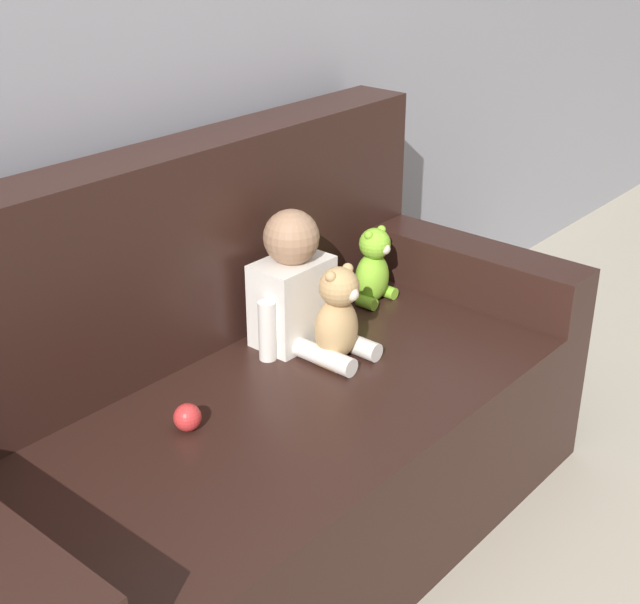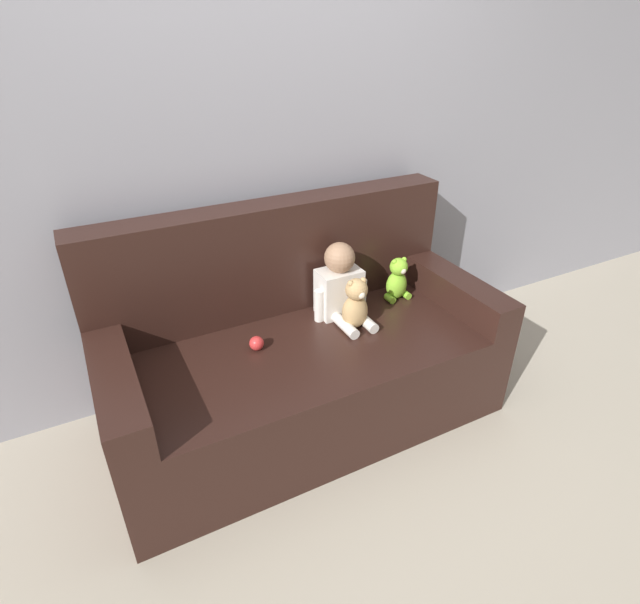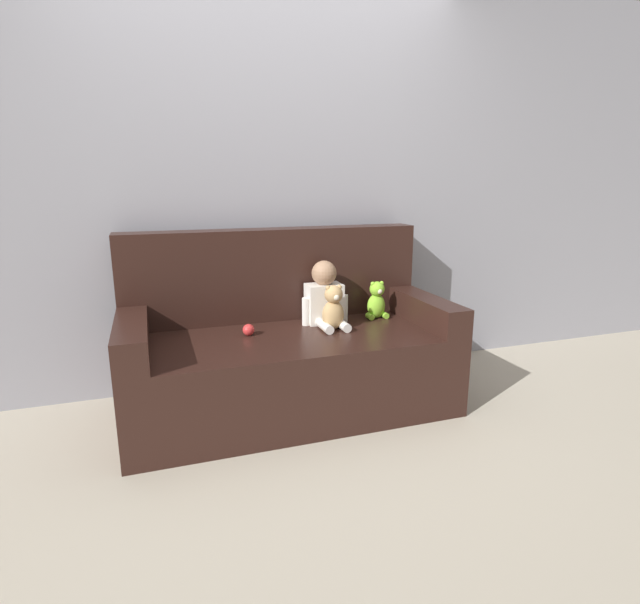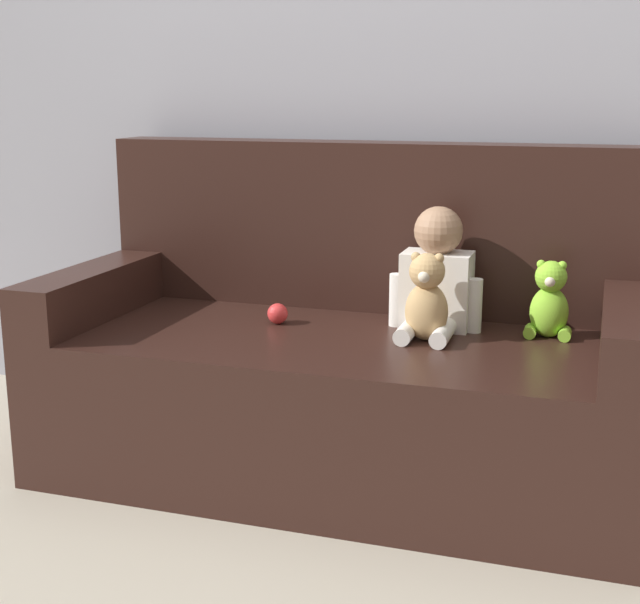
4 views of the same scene
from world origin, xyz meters
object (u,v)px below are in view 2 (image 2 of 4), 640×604
at_px(couch, 300,353).
at_px(plush_toy_side, 397,280).
at_px(teddy_bear_brown, 356,305).
at_px(toy_ball, 257,343).
at_px(person_baby, 340,286).

xyz_separation_m(couch, plush_toy_side, (0.61, 0.06, 0.23)).
xyz_separation_m(teddy_bear_brown, plush_toy_side, (0.34, 0.15, -0.01)).
bearing_deg(toy_ball, plush_toy_side, 6.83).
bearing_deg(couch, teddy_bear_brown, -17.55).
height_order(couch, person_baby, couch).
bearing_deg(plush_toy_side, person_baby, -179.98).
bearing_deg(plush_toy_side, toy_ball, -173.17).
distance_m(teddy_bear_brown, plush_toy_side, 0.38).
bearing_deg(toy_ball, person_baby, 11.54).
xyz_separation_m(person_baby, toy_ball, (-0.49, -0.10, -0.13)).
bearing_deg(person_baby, plush_toy_side, 0.02).
bearing_deg(teddy_bear_brown, plush_toy_side, 23.14).
xyz_separation_m(person_baby, plush_toy_side, (0.35, 0.00, -0.05)).
relative_size(person_baby, teddy_bear_brown, 1.43).
xyz_separation_m(couch, toy_ball, (-0.23, -0.04, 0.15)).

